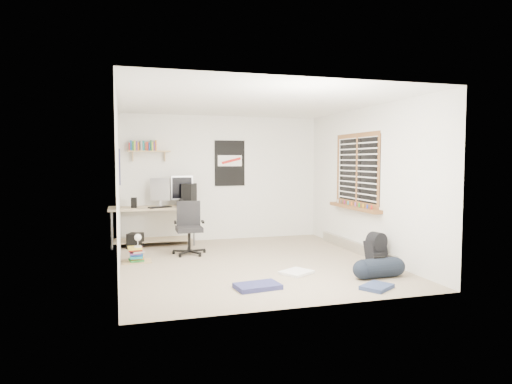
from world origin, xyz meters
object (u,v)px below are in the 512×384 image
object	(u,v)px
backpack	(376,253)
book_stack	(137,253)
office_chair	(189,226)
duffel_bag	(379,268)
desk	(153,226)

from	to	relation	value
backpack	book_stack	size ratio (longest dim) A/B	0.86
office_chair	book_stack	distance (m)	1.01
office_chair	duffel_bag	distance (m)	3.26
duffel_bag	backpack	bearing A→B (deg)	58.94
desk	duffel_bag	distance (m)	4.40
backpack	duffel_bag	world-z (taller)	duffel_bag
desk	office_chair	size ratio (longest dim) A/B	1.76
office_chair	book_stack	xyz separation A→B (m)	(-0.88, -0.35, -0.34)
office_chair	duffel_bag	bearing A→B (deg)	-39.88
desk	office_chair	world-z (taller)	office_chair
desk	book_stack	xyz separation A→B (m)	(-0.34, -1.42, -0.21)
backpack	duffel_bag	size ratio (longest dim) A/B	0.77
office_chair	desk	bearing A→B (deg)	122.21
office_chair	backpack	bearing A→B (deg)	-27.20
duffel_bag	book_stack	size ratio (longest dim) A/B	1.11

